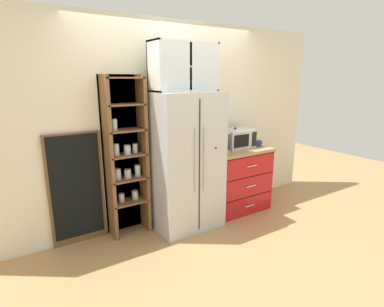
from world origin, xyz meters
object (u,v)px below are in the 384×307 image
Objects in this scene: bottle_cobalt at (235,139)px; chalkboard_menu at (77,189)px; coffee_maker at (220,140)px; refrigerator at (185,161)px; microwave at (237,138)px; mug_navy at (258,143)px; bottle_clear at (234,139)px.

chalkboard_menu reaches higher than bottle_cobalt.
coffee_maker reaches higher than bottle_cobalt.
refrigerator is 1.32× the size of chalkboard_menu.
microwave is at bearing -5.62° from chalkboard_menu.
microwave is at bearing 5.04° from refrigerator.
microwave is at bearing 161.94° from mug_navy.
refrigerator is at bearing -13.11° from chalkboard_menu.
refrigerator is 13.79× the size of mug_navy.
bottle_clear is at bearing 116.25° from microwave.
bottle_clear is 0.03m from bottle_cobalt.
mug_navy is 0.37m from bottle_cobalt.
bottle_clear is (-0.02, 0.05, -0.02)m from microwave.
refrigerator is at bearing -174.96° from microwave.
mug_navy is at bearing -7.27° from chalkboard_menu.
mug_navy is (0.32, -0.10, -0.09)m from microwave.
bottle_clear is 0.92× the size of bottle_cobalt.
microwave is 0.34m from mug_navy.
coffee_maker is 1.09× the size of bottle_cobalt.
refrigerator reaches higher than coffee_maker.
bottle_clear is at bearing 156.06° from mug_navy.
mug_navy is at bearing -23.94° from bottle_clear.
chalkboard_menu is at bearing 174.80° from bottle_cobalt.
refrigerator is 5.49× the size of coffee_maker.
bottle_clear is 2.17m from chalkboard_menu.
bottle_cobalt is at bearing 6.35° from refrigerator.
coffee_maker is 0.67m from mug_navy.
refrigerator reaches higher than bottle_cobalt.
bottle_cobalt is (-0.34, 0.12, 0.08)m from mug_navy.
refrigerator is 3.87× the size of microwave.
bottle_cobalt reaches higher than microwave.
coffee_maker is at bearing -172.99° from microwave.
bottle_cobalt is (0.88, 0.10, 0.17)m from refrigerator.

